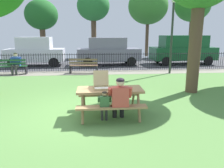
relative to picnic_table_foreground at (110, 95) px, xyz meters
The scene contains 19 objects.
ground 2.25m from the picnic_table_foreground, 117.28° to the left, with size 28.00×11.18×0.02m, color #5A8A43.
cobblestone_walkway 6.92m from the picnic_table_foreground, 98.29° to the left, with size 28.00×1.40×0.01m, color gray.
street_asphalt 10.98m from the picnic_table_foreground, 95.20° to the left, with size 28.00×6.81×0.01m, color #424247.
picnic_table_foreground is the anchor object (origin of this frame).
pizza_box_open 0.37m from the picnic_table_foreground, 161.17° to the left, with size 0.44×0.51×0.47m.
adult_at_table 0.55m from the picnic_table_foreground, 66.87° to the right, with size 0.61×0.59×1.19m.
child_at_table 0.56m from the picnic_table_foreground, 108.79° to the right, with size 0.34×0.33×0.86m.
iron_fence_streetside 7.58m from the picnic_table_foreground, 97.53° to the left, with size 18.38×0.03×1.07m.
park_bench_left 8.32m from the picnic_table_foreground, 126.56° to the left, with size 1.63×0.59×0.85m.
park_bench_center 6.75m from the picnic_table_foreground, 98.35° to the left, with size 1.63×0.59×0.85m.
person_on_park_bench 8.20m from the picnic_table_foreground, 125.16° to the left, with size 0.62×0.60×1.19m.
lamp_post_walkway 7.63m from the picnic_table_foreground, 57.88° to the left, with size 0.28×0.28×4.11m.
parked_car_left 10.87m from the picnic_table_foreground, 113.96° to the left, with size 3.94×1.91×1.98m.
parked_car_center 9.96m from the picnic_table_foreground, 86.21° to the left, with size 4.44×1.99×1.94m.
parked_car_right 11.69m from the picnic_table_foreground, 58.19° to the left, with size 4.66×2.09×2.08m.
far_tree_midleft 16.78m from the picnic_table_foreground, 107.92° to the left, with size 2.99×2.99×5.22m.
far_tree_center 16.17m from the picnic_table_foreground, 91.13° to the left, with size 3.02×3.02×6.04m.
far_tree_midright 16.91m from the picnic_table_foreground, 72.77° to the left, with size 3.74×3.74×6.40m.
far_tree_right 18.66m from the picnic_table_foreground, 59.53° to the left, with size 3.39×3.39×6.35m.
Camera 1 is at (0.54, -6.17, 2.27)m, focal length 35.23 mm.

